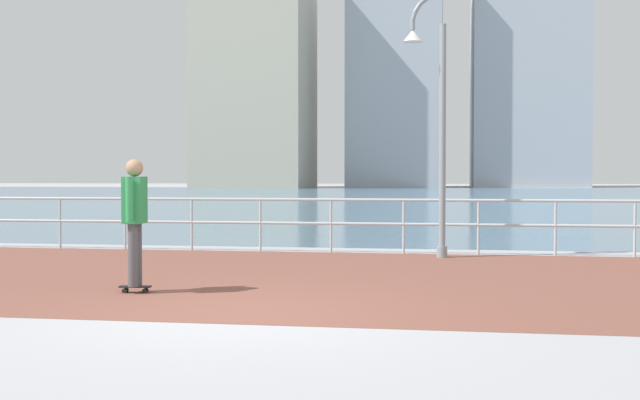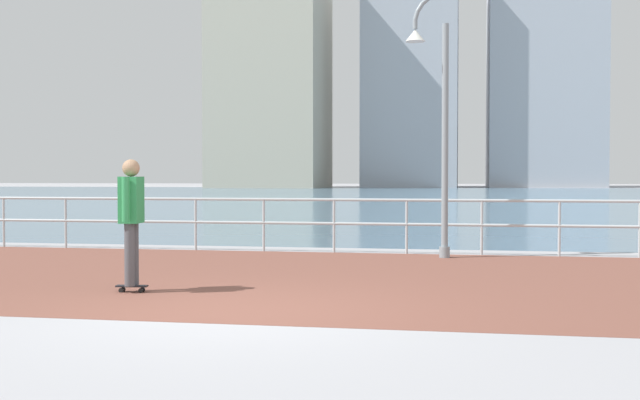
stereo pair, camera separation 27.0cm
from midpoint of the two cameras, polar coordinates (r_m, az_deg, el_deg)
The scene contains 9 objects.
ground at distance 48.34m, azimuth 7.52°, elevation -0.05°, with size 220.00×220.00×0.00m, color #9E9EA3.
brick_paving at distance 11.66m, azimuth -1.31°, elevation -5.54°, with size 28.00×7.52×0.01m, color brown.
harbor_water at distance 60.16m, azimuth 8.06°, elevation 0.29°, with size 180.00×88.00×0.00m, color slate.
waterfront_railing at distance 15.29m, azimuth 1.52°, elevation -1.09°, with size 25.25×0.06×1.05m.
lamppost at distance 14.53m, azimuth 8.84°, elevation 6.38°, with size 0.82×0.36×4.81m.
skateboarder at distance 10.28m, azimuth -12.70°, elevation -0.90°, with size 0.41×0.56×1.69m.
tower_steel at distance 109.52m, azimuth 6.70°, elevation 9.14°, with size 12.33×15.09×32.98m.
tower_slate at distance 105.15m, azimuth -3.49°, elevation 9.42°, with size 13.99×14.43×32.83m.
tower_beige at distance 116.00m, azimuth 15.83°, elevation 11.82°, with size 14.85×17.66×45.57m.
Camera 2 is at (2.46, -8.24, 1.48)m, focal length 44.45 mm.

